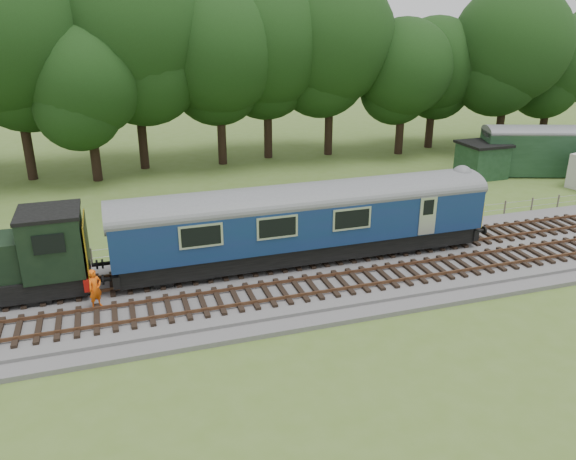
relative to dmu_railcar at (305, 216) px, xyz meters
name	(u,v)px	position (x,y,z in m)	size (l,w,h in m)	color
ground	(316,278)	(0.06, -1.40, -2.61)	(120.00, 120.00, 0.00)	#4E6926
ballast	(316,274)	(0.06, -1.40, -2.43)	(70.00, 7.00, 0.35)	#4C4C4F
track_north	(306,258)	(0.06, 0.00, -2.19)	(67.20, 2.40, 0.21)	black
track_south	(328,284)	(0.06, -3.00, -2.19)	(67.20, 2.40, 0.21)	black
fence	(286,243)	(0.06, 3.10, -2.61)	(64.00, 0.12, 1.00)	#6B6054
tree_line	(221,165)	(0.06, 20.60, -2.61)	(70.00, 8.00, 18.00)	black
dmu_railcar	(305,216)	(0.00, 0.00, 0.00)	(18.05, 2.86, 3.88)	black
worker	(95,289)	(-9.69, -1.87, -1.42)	(0.61, 0.40, 1.67)	#FA5C0D
shed	(482,159)	(18.20, 11.29, -1.28)	(3.25, 3.25, 2.62)	#17331B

